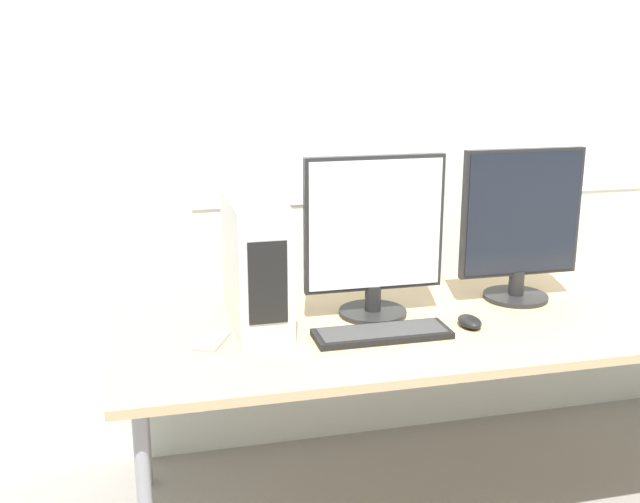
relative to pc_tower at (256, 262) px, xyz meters
name	(u,v)px	position (x,y,z in m)	size (l,w,h in m)	color
wall_back	(432,108)	(0.79, 0.52, 0.43)	(8.00, 0.07, 2.70)	silver
desk	(489,321)	(0.79, -0.07, -0.24)	(2.50, 0.91, 0.72)	tan
pc_tower	(256,262)	(0.00, 0.00, 0.00)	(0.16, 0.46, 0.41)	silver
monitor_main	(374,236)	(0.39, -0.01, 0.06)	(0.46, 0.23, 0.53)	black
monitor_right_near	(521,225)	(0.93, 0.02, 0.06)	(0.44, 0.23, 0.53)	black
keyboard	(382,333)	(0.35, -0.21, -0.19)	(0.42, 0.14, 0.02)	black
mouse	(470,321)	(0.65, -0.19, -0.19)	(0.07, 0.11, 0.03)	black
cell_phone	(212,341)	(-0.16, -0.13, -0.20)	(0.13, 0.17, 0.01)	#99999E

